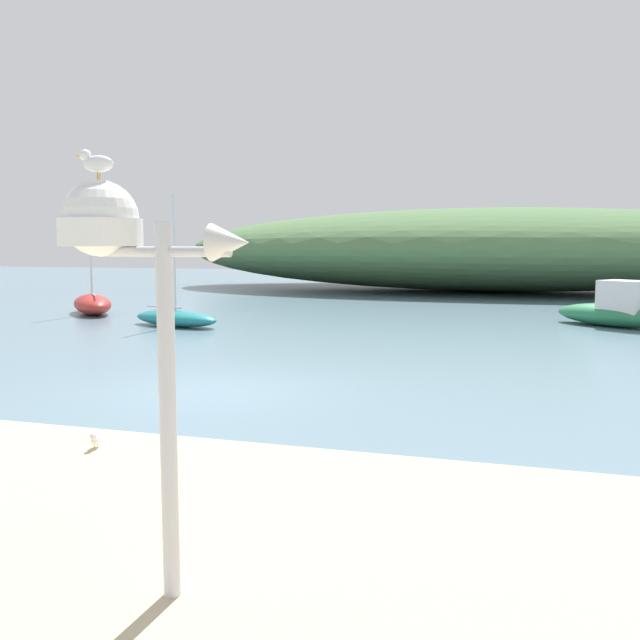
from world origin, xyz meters
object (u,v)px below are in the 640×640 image
object	(u,v)px
seagull_on_radar	(96,162)
seagull_near_waterline	(96,438)
motorboat_outer_mooring	(616,310)
sailboat_west_reach	(92,304)
mast_structure	(119,252)
sailboat_far_right	(176,318)

from	to	relation	value
seagull_on_radar	seagull_near_waterline	bearing A→B (deg)	126.47
motorboat_outer_mooring	sailboat_west_reach	world-z (taller)	sailboat_west_reach
seagull_on_radar	sailboat_west_reach	xyz separation A→B (m)	(-13.28, 18.70, -2.82)
seagull_near_waterline	mast_structure	bearing A→B (deg)	-51.57
seagull_on_radar	motorboat_outer_mooring	size ratio (longest dim) A/B	0.07
seagull_on_radar	motorboat_outer_mooring	xyz separation A→B (m)	(5.67, 20.09, -2.67)
sailboat_west_reach	sailboat_far_right	bearing A→B (deg)	-28.08
seagull_on_radar	sailboat_far_right	distance (m)	18.21
sailboat_far_right	motorboat_outer_mooring	bearing A→B (deg)	16.46
sailboat_far_right	seagull_near_waterline	distance (m)	14.46
motorboat_outer_mooring	sailboat_far_right	size ratio (longest dim) A/B	0.94
sailboat_far_right	mast_structure	bearing A→B (deg)	-62.42
motorboat_outer_mooring	seagull_near_waterline	size ratio (longest dim) A/B	13.51
motorboat_outer_mooring	sailboat_far_right	world-z (taller)	sailboat_far_right
mast_structure	motorboat_outer_mooring	xyz separation A→B (m)	(5.52, 20.09, -2.06)
motorboat_outer_mooring	sailboat_west_reach	size ratio (longest dim) A/B	0.82
sailboat_west_reach	seagull_on_radar	bearing A→B (deg)	-54.62
motorboat_outer_mooring	seagull_near_waterline	world-z (taller)	motorboat_outer_mooring
sailboat_west_reach	seagull_near_waterline	distance (m)	19.36
mast_structure	seagull_near_waterline	distance (m)	4.32
mast_structure	sailboat_west_reach	size ratio (longest dim) A/B	0.59
sailboat_far_right	seagull_on_radar	bearing A→B (deg)	-62.86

